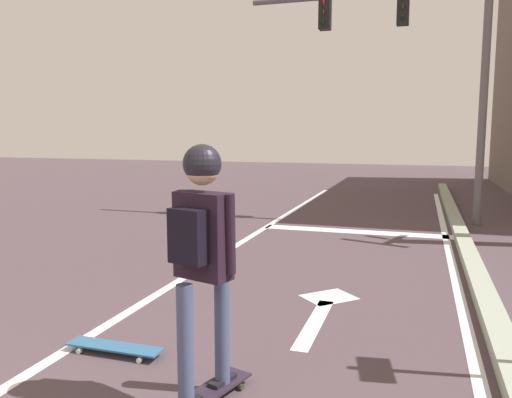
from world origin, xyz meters
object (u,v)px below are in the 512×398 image
(skater, at_px, (202,238))
(spare_skateboard, at_px, (115,347))
(skateboard, at_px, (205,395))
(traffic_signal_mast, at_px, (416,46))

(skater, xyz_separation_m, spare_skateboard, (-1.06, 0.52, -1.13))
(skateboard, relative_size, traffic_signal_mast, 0.17)
(skater, relative_size, traffic_signal_mast, 0.35)
(skateboard, height_order, spare_skateboard, skateboard)
(traffic_signal_mast, bearing_deg, spare_skateboard, -106.65)
(spare_skateboard, xyz_separation_m, traffic_signal_mast, (2.27, 7.60, 3.56))
(spare_skateboard, height_order, traffic_signal_mast, traffic_signal_mast)
(skater, xyz_separation_m, traffic_signal_mast, (1.21, 8.13, 2.43))
(skateboard, distance_m, traffic_signal_mast, 8.94)
(skater, distance_m, spare_skateboard, 1.64)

